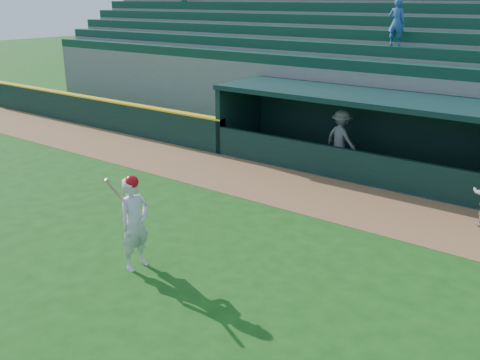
% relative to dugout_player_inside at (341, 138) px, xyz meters
% --- Properties ---
extents(ground, '(120.00, 120.00, 0.00)m').
position_rel_dugout_player_inside_xyz_m(ground, '(0.58, -7.86, -0.92)').
color(ground, '#164711').
rests_on(ground, ground).
extents(warning_track, '(40.00, 3.00, 0.01)m').
position_rel_dugout_player_inside_xyz_m(warning_track, '(0.58, -2.96, -0.92)').
color(warning_track, brown).
rests_on(warning_track, ground).
extents(field_wall_left, '(15.50, 0.30, 1.20)m').
position_rel_dugout_player_inside_xyz_m(field_wall_left, '(-11.67, -1.31, -0.32)').
color(field_wall_left, black).
rests_on(field_wall_left, ground).
extents(wall_stripe_left, '(15.50, 0.32, 0.06)m').
position_rel_dugout_player_inside_xyz_m(wall_stripe_left, '(-11.67, -1.31, 0.31)').
color(wall_stripe_left, yellow).
rests_on(wall_stripe_left, field_wall_left).
extents(dugout_player_inside, '(1.35, 1.03, 1.85)m').
position_rel_dugout_player_inside_xyz_m(dugout_player_inside, '(0.00, 0.00, 0.00)').
color(dugout_player_inside, '#9F9F9A').
rests_on(dugout_player_inside, ground).
extents(dugout, '(9.40, 2.80, 2.46)m').
position_rel_dugout_player_inside_xyz_m(dugout, '(0.58, 0.15, 0.43)').
color(dugout, '#61615D').
rests_on(dugout, ground).
extents(stands, '(34.50, 6.25, 7.60)m').
position_rel_dugout_player_inside_xyz_m(stands, '(0.59, 4.72, 1.47)').
color(stands, slate).
rests_on(stands, ground).
extents(batter_at_plate, '(0.51, 0.84, 2.01)m').
position_rel_dugout_player_inside_xyz_m(batter_at_plate, '(-0.07, -8.93, 0.07)').
color(batter_at_plate, silver).
rests_on(batter_at_plate, ground).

